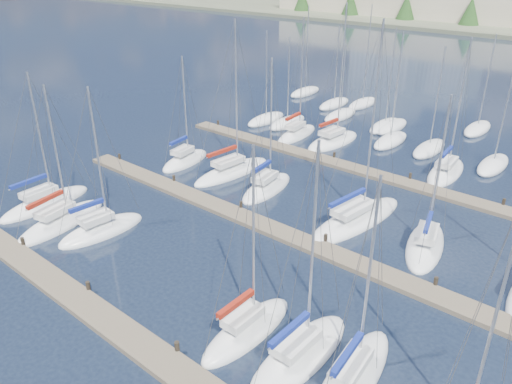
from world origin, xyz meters
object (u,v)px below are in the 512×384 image
Objects in this scene: sailboat_a at (45,203)px; sailboat_n at (297,134)px; sailboat_p at (446,172)px; sailboat_o at (333,141)px; sailboat_k at (356,219)px; sailboat_e at (300,355)px; sailboat_b at (62,222)px; sailboat_h at (185,161)px; sailboat_c at (102,230)px; sailboat_i at (232,171)px; sailboat_f at (352,378)px; sailboat_d at (247,330)px; sailboat_j at (267,188)px; sailboat_l at (425,245)px.

sailboat_n is (5.88, 27.06, 0.02)m from sailboat_a.
sailboat_n is at bearing 176.28° from sailboat_p.
sailboat_n is at bearing -166.34° from sailboat_o.
sailboat_e is at bearing -63.73° from sailboat_k.
sailboat_n reaches higher than sailboat_b.
sailboat_h is 0.73× the size of sailboat_o.
sailboat_c reaches higher than sailboat_a.
sailboat_e is at bearing -88.54° from sailboat_p.
sailboat_e is 0.86× the size of sailboat_i.
sailboat_k is 1.08× the size of sailboat_i.
sailboat_a reaches higher than sailboat_b.
sailboat_a is (-28.76, 0.11, -0.00)m from sailboat_f.
sailboat_b is 0.98× the size of sailboat_d.
sailboat_j is (-13.83, 14.49, -0.00)m from sailboat_e.
sailboat_h is 0.76× the size of sailboat_i.
sailboat_d is at bearing -11.43° from sailboat_b.
sailboat_n is (-22.88, 27.17, 0.02)m from sailboat_f.
sailboat_k is at bearing 96.11° from sailboat_d.
sailboat_i is at bearing 141.24° from sailboat_e.
sailboat_d reaches higher than sailboat_f.
sailboat_k is 8.85m from sailboat_j.
sailboat_b is 0.98× the size of sailboat_a.
sailboat_f is (26.78, -13.78, 0.00)m from sailboat_h.
sailboat_b is at bearing -15.42° from sailboat_a.
sailboat_b is at bearing -155.23° from sailboat_c.
sailboat_j is 18.48m from sailboat_a.
sailboat_o is (-16.34, 14.03, 0.01)m from sailboat_l.
sailboat_l is 0.77× the size of sailboat_o.
sailboat_i is at bearing -145.39° from sailboat_p.
sailboat_n is at bearing 74.30° from sailboat_a.
sailboat_a is at bearing -134.66° from sailboat_p.
sailboat_j is at bearing 163.99° from sailboat_l.
sailboat_i is (3.51, 15.47, 0.02)m from sailboat_b.
sailboat_h is 14.27m from sailboat_c.
sailboat_l reaches higher than sailboat_f.
sailboat_j reaches higher than sailboat_b.
sailboat_i reaches higher than sailboat_e.
sailboat_o reaches higher than sailboat_f.
sailboat_p is 1.13× the size of sailboat_a.
sailboat_l is 24.56m from sailboat_h.
sailboat_a is 1.00× the size of sailboat_c.
sailboat_c is (-15.54, -27.00, -0.00)m from sailboat_p.
sailboat_i reaches higher than sailboat_j.
sailboat_b is 0.73× the size of sailboat_k.
sailboat_e is 25.93m from sailboat_a.
sailboat_l reaches higher than sailboat_d.
sailboat_p is at bearing 44.42° from sailboat_i.
sailboat_n is (-6.22, 13.09, 0.02)m from sailboat_j.
sailboat_a is at bearing -167.89° from sailboat_l.
sailboat_k is 15.31m from sailboat_e.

